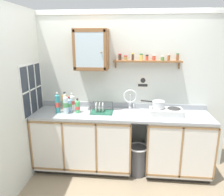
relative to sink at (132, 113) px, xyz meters
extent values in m
plane|color=gray|center=(-0.15, -0.42, -0.94)|extent=(5.67, 5.67, 0.00)
cube|color=silver|center=(-0.15, 0.28, 0.28)|extent=(3.27, 0.05, 2.44)
cube|color=white|center=(-0.15, 0.25, 1.45)|extent=(3.27, 0.02, 0.05)
cube|color=silver|center=(-1.51, -0.69, 0.28)|extent=(0.05, 3.48, 2.44)
cube|color=black|center=(-0.74, -0.01, -0.90)|extent=(1.43, 0.53, 0.08)
cube|color=silver|center=(-0.74, -0.04, -0.45)|extent=(1.46, 0.59, 0.84)
cube|color=#997047|center=(-0.74, -0.34, -0.07)|extent=(1.46, 0.01, 0.03)
cube|color=#997047|center=(-0.74, -0.34, -0.81)|extent=(1.46, 0.01, 0.03)
cube|color=#997047|center=(-1.47, -0.34, -0.45)|extent=(0.02, 0.01, 0.77)
cube|color=#997047|center=(-0.98, -0.34, -0.45)|extent=(0.02, 0.01, 0.77)
cube|color=#997047|center=(-0.49, -0.34, -0.45)|extent=(0.02, 0.01, 0.77)
cube|color=#997047|center=(-0.01, -0.34, -0.45)|extent=(0.02, 0.01, 0.77)
cube|color=black|center=(0.70, -0.01, -0.90)|extent=(0.91, 0.53, 0.08)
cube|color=silver|center=(0.70, -0.04, -0.45)|extent=(0.93, 0.59, 0.84)
cube|color=#997047|center=(0.70, -0.34, -0.07)|extent=(0.93, 0.01, 0.03)
cube|color=#997047|center=(0.70, -0.34, -0.81)|extent=(0.93, 0.01, 0.03)
cube|color=#997047|center=(0.23, -0.34, -0.45)|extent=(0.02, 0.01, 0.77)
cube|color=#997047|center=(0.70, -0.34, -0.45)|extent=(0.02, 0.01, 0.77)
cube|color=#997047|center=(1.16, -0.34, -0.45)|extent=(0.02, 0.01, 0.77)
cube|color=#9EA3A8|center=(-0.15, -0.04, -0.01)|extent=(2.63, 0.62, 0.03)
cube|color=#9EA3A8|center=(-0.15, 0.24, 0.04)|extent=(2.63, 0.02, 0.08)
cube|color=silver|center=(0.01, -0.02, 0.01)|extent=(0.57, 0.42, 0.01)
cube|color=slate|center=(0.01, -0.02, -0.09)|extent=(0.49, 0.35, 0.01)
cube|color=slate|center=(0.01, 0.15, -0.05)|extent=(0.49, 0.01, 0.10)
cube|color=slate|center=(0.01, -0.20, -0.05)|extent=(0.49, 0.01, 0.10)
cylinder|color=#4C4C51|center=(0.01, -0.02, -0.09)|extent=(0.04, 0.04, 0.01)
cylinder|color=silver|center=(-0.03, 0.21, 0.01)|extent=(0.05, 0.05, 0.02)
cylinder|color=silver|center=(-0.03, 0.21, 0.13)|extent=(0.02, 0.02, 0.21)
torus|color=silver|center=(-0.03, 0.11, 0.23)|extent=(0.21, 0.02, 0.21)
cylinder|color=silver|center=(0.03, 0.21, 0.05)|extent=(0.02, 0.02, 0.05)
cube|color=silver|center=(0.50, -0.02, 0.05)|extent=(0.47, 0.27, 0.09)
cylinder|color=#2D2D2D|center=(0.39, 0.00, 0.09)|extent=(0.19, 0.19, 0.01)
cylinder|color=#2D2D2D|center=(0.62, 0.00, 0.09)|extent=(0.19, 0.19, 0.01)
cylinder|color=black|center=(0.39, -0.14, 0.05)|extent=(0.03, 0.02, 0.03)
cylinder|color=black|center=(0.62, -0.14, 0.05)|extent=(0.03, 0.02, 0.03)
cylinder|color=silver|center=(0.39, 0.00, 0.14)|extent=(0.18, 0.18, 0.10)
torus|color=silver|center=(0.39, 0.00, 0.19)|extent=(0.19, 0.19, 0.01)
cylinder|color=black|center=(0.22, 0.05, 0.18)|extent=(0.18, 0.07, 0.02)
cylinder|color=#8CB7E0|center=(-0.95, -0.04, 0.09)|extent=(0.07, 0.07, 0.18)
cone|color=#8CB7E0|center=(-0.95, -0.04, 0.20)|extent=(0.07, 0.07, 0.03)
cylinder|color=red|center=(-0.95, -0.04, 0.23)|extent=(0.03, 0.03, 0.02)
cylinder|color=#4C9959|center=(-0.95, -0.04, 0.11)|extent=(0.08, 0.08, 0.05)
cylinder|color=teal|center=(-1.11, -0.10, 0.13)|extent=(0.07, 0.07, 0.26)
cone|color=teal|center=(-1.11, -0.10, 0.28)|extent=(0.06, 0.06, 0.03)
cylinder|color=white|center=(-1.11, -0.10, 0.31)|extent=(0.03, 0.03, 0.02)
cylinder|color=#D84C3F|center=(-1.11, -0.10, 0.13)|extent=(0.07, 0.07, 0.07)
cylinder|color=gold|center=(-1.04, 0.05, 0.12)|extent=(0.08, 0.08, 0.23)
cone|color=gold|center=(-1.04, 0.05, 0.25)|extent=(0.08, 0.08, 0.04)
cylinder|color=#262626|center=(-1.04, 0.05, 0.28)|extent=(0.04, 0.04, 0.02)
cylinder|color=#4C9959|center=(-1.04, 0.05, 0.13)|extent=(0.08, 0.08, 0.06)
cylinder|color=#4CB266|center=(-0.81, -0.06, 0.09)|extent=(0.07, 0.07, 0.17)
cone|color=#4CB266|center=(-0.81, -0.06, 0.19)|extent=(0.07, 0.07, 0.03)
cylinder|color=#262626|center=(-0.81, -0.06, 0.21)|extent=(0.03, 0.03, 0.02)
cylinder|color=#D84C3F|center=(-0.81, -0.06, 0.08)|extent=(0.07, 0.07, 0.05)
cylinder|color=white|center=(-0.94, 0.07, 0.11)|extent=(0.08, 0.08, 0.21)
cone|color=white|center=(-0.94, 0.07, 0.23)|extent=(0.08, 0.08, 0.04)
cylinder|color=white|center=(-0.94, 0.07, 0.26)|extent=(0.04, 0.04, 0.02)
cylinder|color=#D84C3F|center=(-0.94, 0.07, 0.12)|extent=(0.08, 0.08, 0.06)
cylinder|color=silver|center=(-0.97, -0.14, 0.13)|extent=(0.07, 0.07, 0.25)
cone|color=silver|center=(-0.97, -0.14, 0.27)|extent=(0.07, 0.07, 0.03)
cylinder|color=white|center=(-0.97, -0.14, 0.30)|extent=(0.03, 0.03, 0.02)
cylinder|color=#4C9959|center=(-0.97, -0.14, 0.14)|extent=(0.08, 0.08, 0.07)
cube|color=#26664C|center=(-0.45, -0.03, 0.01)|extent=(0.33, 0.25, 0.01)
cylinder|color=#4C4F54|center=(-0.60, -0.14, 0.08)|extent=(0.01, 0.01, 0.12)
cylinder|color=#4C4F54|center=(-0.30, -0.14, 0.08)|extent=(0.01, 0.01, 0.12)
cylinder|color=#4C4F54|center=(-0.60, 0.09, 0.08)|extent=(0.01, 0.01, 0.12)
cylinder|color=#4C4F54|center=(-0.30, 0.09, 0.08)|extent=(0.01, 0.01, 0.12)
cylinder|color=#4C4F54|center=(-0.45, -0.14, 0.14)|extent=(0.30, 0.01, 0.01)
cylinder|color=#4C4F54|center=(-0.45, 0.09, 0.14)|extent=(0.30, 0.01, 0.01)
cylinder|color=white|center=(-0.53, -0.03, 0.09)|extent=(0.01, 0.15, 0.15)
cylinder|color=white|center=(-0.48, -0.03, 0.09)|extent=(0.01, 0.14, 0.14)
cylinder|color=white|center=(-0.44, -0.03, 0.09)|extent=(0.01, 0.15, 0.15)
cylinder|color=white|center=(0.36, -0.08, 0.05)|extent=(0.09, 0.09, 0.10)
torus|color=white|center=(0.41, -0.11, 0.06)|extent=(0.06, 0.04, 0.07)
cube|color=brown|center=(-0.61, 0.10, 0.93)|extent=(0.49, 0.31, 0.59)
cube|color=silver|center=(-0.61, -0.06, 0.93)|extent=(0.40, 0.01, 0.48)
cube|color=brown|center=(-0.83, -0.06, 0.93)|extent=(0.04, 0.01, 0.55)
cube|color=brown|center=(-0.39, -0.06, 0.93)|extent=(0.04, 0.01, 0.55)
cube|color=brown|center=(-0.61, -0.06, 1.19)|extent=(0.46, 0.01, 0.05)
cube|color=brown|center=(-0.61, -0.06, 0.66)|extent=(0.46, 0.01, 0.05)
sphere|color=olive|center=(-0.44, -0.08, 0.90)|extent=(0.02, 0.02, 0.02)
cube|color=brown|center=(0.21, 0.18, 0.76)|extent=(1.01, 0.14, 0.02)
cube|color=brown|center=(-0.27, 0.24, 0.69)|extent=(0.02, 0.03, 0.10)
cube|color=brown|center=(0.69, 0.24, 0.69)|extent=(0.02, 0.03, 0.10)
cylinder|color=#4C3326|center=(-0.20, 0.20, 0.81)|extent=(0.05, 0.05, 0.08)
cylinder|color=red|center=(-0.20, 0.20, 0.86)|extent=(0.05, 0.05, 0.02)
cylinder|color=tan|center=(-0.11, 0.17, 0.80)|extent=(0.05, 0.05, 0.06)
cylinder|color=red|center=(-0.11, 0.17, 0.83)|extent=(0.05, 0.05, 0.02)
cylinder|color=#4C3326|center=(-0.01, 0.17, 0.81)|extent=(0.04, 0.04, 0.09)
cylinder|color=yellow|center=(-0.01, 0.17, 0.87)|extent=(0.04, 0.04, 0.02)
cylinder|color=#E0C659|center=(0.12, 0.18, 0.81)|extent=(0.05, 0.05, 0.08)
cylinder|color=#33723F|center=(0.12, 0.18, 0.86)|extent=(0.05, 0.05, 0.02)
cylinder|color=#CC4C33|center=(0.20, 0.19, 0.80)|extent=(0.04, 0.04, 0.07)
cylinder|color=black|center=(0.20, 0.19, 0.84)|extent=(0.04, 0.04, 0.02)
cylinder|color=#CC4C33|center=(0.31, 0.19, 0.80)|extent=(0.05, 0.05, 0.07)
cylinder|color=white|center=(0.31, 0.19, 0.85)|extent=(0.05, 0.05, 0.02)
cylinder|color=#598C3F|center=(0.43, 0.17, 0.80)|extent=(0.05, 0.05, 0.06)
cylinder|color=white|center=(0.43, 0.17, 0.83)|extent=(0.05, 0.05, 0.02)
cylinder|color=brown|center=(0.52, 0.18, 0.81)|extent=(0.04, 0.04, 0.08)
cylinder|color=white|center=(0.52, 0.18, 0.86)|extent=(0.04, 0.04, 0.02)
cylinder|color=brown|center=(0.65, 0.20, 0.81)|extent=(0.04, 0.04, 0.09)
cylinder|color=#33723F|center=(0.65, 0.20, 0.87)|extent=(0.04, 0.04, 0.02)
cube|color=silver|center=(0.16, 0.25, 0.43)|extent=(0.17, 0.01, 0.22)
cube|color=#262626|center=(0.16, 0.24, 0.38)|extent=(0.15, 0.00, 0.04)
cylinder|color=#262626|center=(0.16, 0.24, 0.46)|extent=(0.08, 0.00, 0.08)
cube|color=#262D38|center=(-1.48, -0.11, 0.36)|extent=(0.01, 0.60, 0.71)
cube|color=white|center=(-1.49, -0.11, 0.36)|extent=(0.02, 0.65, 0.76)
cube|color=white|center=(-1.47, -0.22, 0.36)|extent=(0.01, 0.02, 0.71)
cube|color=white|center=(-1.47, 0.00, 0.36)|extent=(0.01, 0.02, 0.71)
cube|color=white|center=(-1.47, -0.11, 0.36)|extent=(0.01, 0.60, 0.02)
cylinder|color=#4C4C51|center=(0.11, -0.13, -0.72)|extent=(0.27, 0.27, 0.45)
torus|color=white|center=(0.11, -0.13, -0.49)|extent=(0.30, 0.30, 0.03)
camera|label=1|loc=(0.01, -3.12, 1.07)|focal=34.88mm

